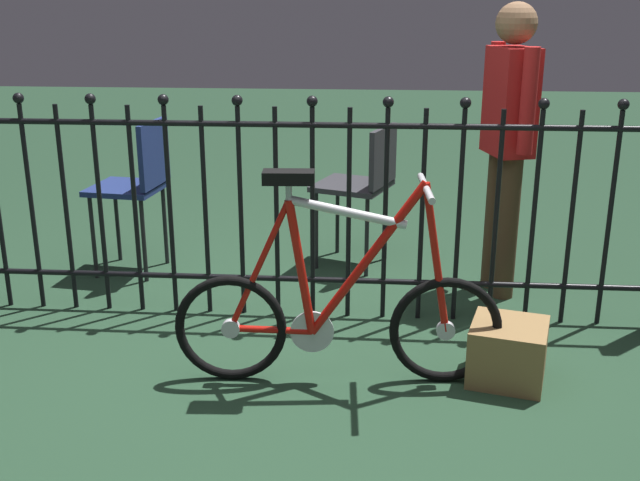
{
  "coord_description": "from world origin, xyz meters",
  "views": [
    {
      "loc": [
        0.32,
        -2.84,
        1.55
      ],
      "look_at": [
        0.09,
        0.21,
        0.55
      ],
      "focal_mm": 42.75,
      "sensor_mm": 36.0,
      "label": 1
    }
  ],
  "objects": [
    {
      "name": "bicycle",
      "position": [
        0.17,
        0.01,
        0.32
      ],
      "size": [
        1.34,
        0.4,
        0.9
      ],
      "color": "black",
      "rests_on": "ground"
    },
    {
      "name": "chair_charcoal",
      "position": [
        0.25,
        1.43,
        0.53
      ],
      "size": [
        0.5,
        0.5,
        0.83
      ],
      "color": "black",
      "rests_on": "ground"
    },
    {
      "name": "person_visitor",
      "position": [
        0.98,
        1.08,
        0.89
      ],
      "size": [
        0.25,
        0.46,
        1.51
      ],
      "color": "#4C3823",
      "rests_on": "ground"
    },
    {
      "name": "chair_navy",
      "position": [
        -1.01,
        1.24,
        0.55
      ],
      "size": [
        0.43,
        0.42,
        0.88
      ],
      "color": "black",
      "rests_on": "ground"
    },
    {
      "name": "ground_plane",
      "position": [
        0.0,
        0.0,
        0.0
      ],
      "size": [
        20.0,
        20.0,
        0.0
      ],
      "primitive_type": "plane",
      "color": "#213D28"
    },
    {
      "name": "iron_fence",
      "position": [
        -0.07,
        0.69,
        0.58
      ],
      "size": [
        3.54,
        0.07,
        1.15
      ],
      "color": "black",
      "rests_on": "ground"
    },
    {
      "name": "display_crate",
      "position": [
        0.88,
        0.08,
        0.12
      ],
      "size": [
        0.37,
        0.37,
        0.25
      ],
      "primitive_type": "cube",
      "rotation": [
        0.0,
        0.0,
        -0.26
      ],
      "color": "olive",
      "rests_on": "ground"
    }
  ]
}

